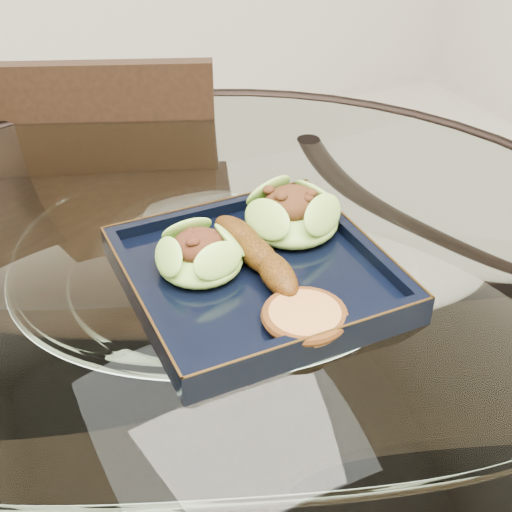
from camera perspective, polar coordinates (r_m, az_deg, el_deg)
name	(u,v)px	position (r m, az deg, el deg)	size (l,w,h in m)	color
dining_table	(219,391)	(0.90, -2.96, -10.76)	(1.13, 1.13, 0.77)	white
dining_chair	(118,296)	(1.25, -10.98, -3.19)	(0.49, 0.49, 0.86)	black
navy_plate	(256,278)	(0.78, 0.00, -1.81)	(0.27, 0.27, 0.02)	black
lettuce_wrap_left	(200,257)	(0.77, -4.51, -0.07)	(0.09, 0.09, 0.03)	#62A931
lettuce_wrap_right	(292,216)	(0.83, 2.94, 3.19)	(0.11, 0.11, 0.04)	olive
roasted_plantain	(257,253)	(0.78, 0.06, 0.21)	(0.16, 0.03, 0.03)	#63350A
crumb_patty	(305,317)	(0.70, 3.92, -4.90)	(0.08, 0.08, 0.01)	#BC753E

